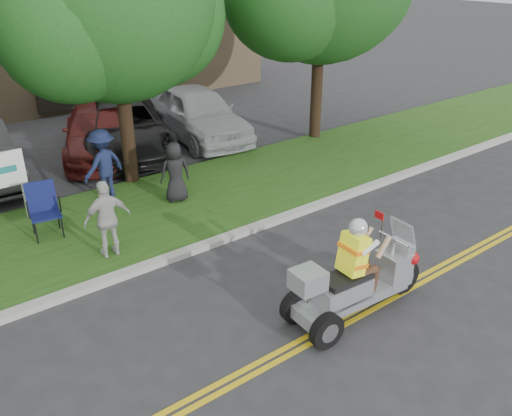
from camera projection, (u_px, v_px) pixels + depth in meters
ground at (295, 321)px, 9.17m from camera, size 120.00×120.00×0.00m
centerline_near at (319, 339)px, 8.75m from camera, size 60.00×0.10×0.01m
centerline_far at (312, 334)px, 8.86m from camera, size 60.00×0.10×0.01m
curb at (199, 248)px, 11.32m from camera, size 60.00×0.25×0.12m
grass_verge at (151, 212)px, 12.86m from camera, size 60.00×4.00×0.10m
commercial_building at (36, 46)px, 22.97m from camera, size 18.00×8.20×4.00m
tree_mid at (116, 9)px, 12.73m from camera, size 5.88×4.80×7.05m
trike_scooter at (355, 283)px, 9.06m from camera, size 2.83×0.97×1.85m
lawn_chair_b at (43, 206)px, 11.53m from camera, size 0.70×0.72×1.16m
spectator_adult_right at (108, 219)px, 10.64m from camera, size 0.97×0.48×1.60m
spectator_chair_a at (103, 164)px, 13.16m from camera, size 1.27×0.95×1.74m
spectator_chair_b at (175, 172)px, 13.05m from camera, size 0.82×0.64×1.48m
parked_car_mid at (123, 127)px, 16.61m from camera, size 4.07×6.02×1.53m
parked_car_right at (99, 131)px, 16.40m from camera, size 3.76×5.33×1.43m
parked_car_far_right at (198, 113)px, 17.72m from camera, size 2.60×5.21×1.70m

